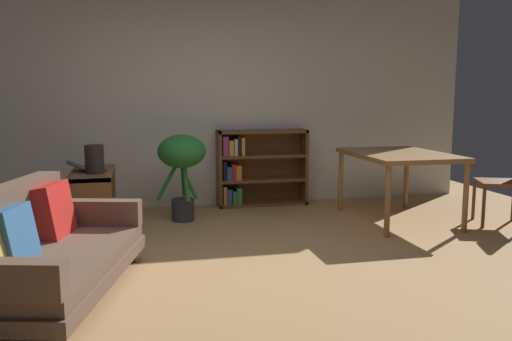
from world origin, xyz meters
TOP-DOWN VIEW (x-y plane):
  - ground_plane at (0.00, 0.00)m, footprint 8.16×8.16m
  - back_wall_panel at (0.00, 2.70)m, footprint 6.80×0.10m
  - fabric_couch at (-1.58, -0.15)m, footprint 1.28×1.91m
  - media_console at (-1.34, 1.70)m, footprint 0.42×1.04m
  - open_laptop at (-1.37, 1.74)m, footprint 0.42×0.32m
  - desk_speaker at (-1.29, 1.52)m, footprint 0.18×0.18m
  - potted_floor_plant at (-0.40, 1.88)m, footprint 0.55×0.52m
  - dining_table at (1.91, 1.34)m, footprint 0.96×1.31m
  - dining_chair_near at (2.97, 0.94)m, footprint 0.58×0.56m
  - bookshelf at (0.57, 2.53)m, footprint 1.13×0.28m

SIDE VIEW (x-z plane):
  - ground_plane at x=0.00m, z-range 0.00..0.00m
  - media_console at x=-1.34m, z-range -0.01..0.60m
  - fabric_couch at x=-1.58m, z-range -0.03..0.73m
  - bookshelf at x=0.57m, z-range 0.00..0.94m
  - dining_chair_near at x=2.97m, z-range 0.06..0.93m
  - open_laptop at x=-1.37m, z-range 0.59..0.69m
  - potted_floor_plant at x=-0.40m, z-range 0.20..1.16m
  - dining_table at x=1.91m, z-range 0.31..1.07m
  - desk_speaker at x=-1.29m, z-range 0.61..0.89m
  - back_wall_panel at x=0.00m, z-range 0.00..2.70m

